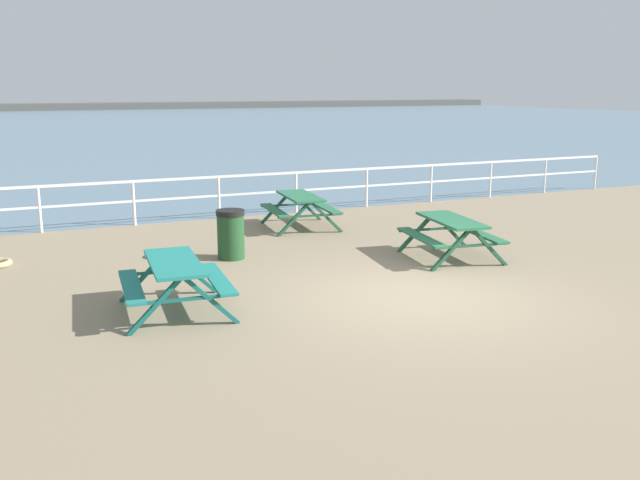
% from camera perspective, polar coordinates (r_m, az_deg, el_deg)
% --- Properties ---
extents(ground_plane, '(30.00, 24.00, 0.20)m').
position_cam_1_polar(ground_plane, '(11.07, 8.27, -5.18)').
color(ground_plane, gray).
extents(sea_band, '(142.00, 90.00, 0.01)m').
position_cam_1_polar(sea_band, '(61.97, -19.05, 8.92)').
color(sea_band, slate).
rests_on(sea_band, ground).
extents(distant_shoreline, '(142.00, 6.00, 1.80)m').
position_cam_1_polar(distant_shoreline, '(104.82, -21.34, 9.99)').
color(distant_shoreline, '#4C4C47').
rests_on(distant_shoreline, ground).
extents(seaward_railing, '(23.07, 0.07, 1.08)m').
position_cam_1_polar(seaward_railing, '(17.75, -5.13, 4.46)').
color(seaward_railing, white).
rests_on(seaward_railing, ground).
extents(picnic_table_near_left, '(1.67, 1.92, 0.80)m').
position_cam_1_polar(picnic_table_near_left, '(10.28, -11.91, -2.74)').
color(picnic_table_near_left, '#1E7A70').
rests_on(picnic_table_near_left, ground).
extents(picnic_table_near_right, '(1.70, 1.94, 0.80)m').
position_cam_1_polar(picnic_table_near_right, '(16.13, -1.65, 3.07)').
color(picnic_table_near_right, '#286B47').
rests_on(picnic_table_near_right, ground).
extents(picnic_table_far_left, '(1.76, 1.99, 0.80)m').
position_cam_1_polar(picnic_table_far_left, '(13.46, 10.80, 0.94)').
color(picnic_table_far_left, '#286B47').
rests_on(picnic_table_far_left, ground).
extents(litter_bin, '(0.55, 0.55, 0.95)m').
position_cam_1_polar(litter_bin, '(13.34, -7.39, 0.49)').
color(litter_bin, '#1E4723').
rests_on(litter_bin, ground).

